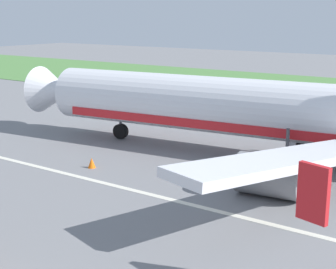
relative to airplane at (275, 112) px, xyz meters
name	(u,v)px	position (x,y,z in m)	size (l,w,h in m)	color
apron_stripe	(171,200)	(-1.18, -9.67, -3.05)	(120.00, 0.36, 0.01)	silver
airplane	(275,112)	(0.00, 0.00, 0.00)	(37.66, 30.31, 11.34)	silver
traffic_cone_near_plane	(92,163)	(-8.11, -7.96, -2.75)	(0.47, 0.47, 0.62)	orange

